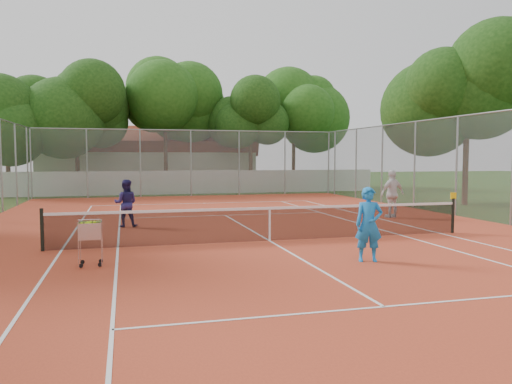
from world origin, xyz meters
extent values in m
plane|color=#1B3B10|center=(0.00, 0.00, 0.00)|extent=(120.00, 120.00, 0.00)
cube|color=#BE4225|center=(0.00, 0.00, 0.01)|extent=(18.00, 34.00, 0.02)
cube|color=white|center=(0.00, 0.00, 0.02)|extent=(10.98, 23.78, 0.01)
cube|color=black|center=(0.00, 0.00, 0.51)|extent=(11.88, 0.10, 0.98)
cube|color=slate|center=(0.00, 0.00, 2.00)|extent=(18.00, 34.00, 4.00)
cube|color=white|center=(0.00, 19.00, 0.75)|extent=(26.00, 0.30, 1.50)
cube|color=beige|center=(-2.00, 29.00, 2.20)|extent=(16.40, 9.00, 4.40)
cube|color=#14360D|center=(0.00, 22.00, 5.00)|extent=(29.00, 19.00, 10.00)
imported|color=blue|center=(1.39, -3.20, 0.86)|extent=(0.70, 0.55, 1.68)
imported|color=navy|center=(-3.89, 4.00, 0.82)|extent=(0.86, 0.72, 1.60)
imported|color=silver|center=(6.18, 4.06, 0.95)|extent=(1.16, 0.67, 1.86)
cube|color=#BBBBC2|center=(-4.65, -2.10, 0.54)|extent=(0.60, 0.60, 1.05)
camera|label=1|loc=(-3.91, -13.32, 2.37)|focal=35.00mm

